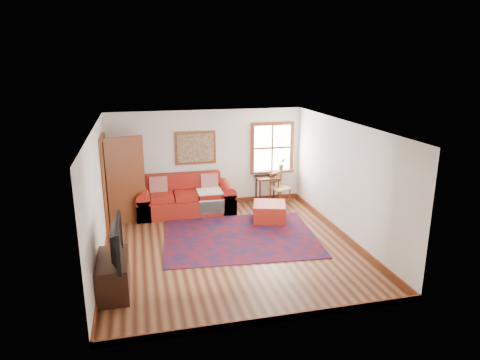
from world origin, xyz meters
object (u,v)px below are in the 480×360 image
object	(u,v)px
red_leather_sofa	(186,200)
red_ottoman	(269,212)
ladder_back_chair	(279,186)
media_cabinet	(114,275)
side_table	(267,181)

from	to	relation	value
red_leather_sofa	red_ottoman	bearing A→B (deg)	-29.29
ladder_back_chair	red_ottoman	bearing A→B (deg)	-118.81
red_ottoman	media_cabinet	xyz separation A→B (m)	(-3.47, -2.50, 0.09)
red_leather_sofa	ladder_back_chair	distance (m)	2.47
media_cabinet	red_ottoman	bearing A→B (deg)	35.79
red_leather_sofa	media_cabinet	xyz separation A→B (m)	(-1.60, -3.55, -0.01)
red_leather_sofa	red_ottoman	size ratio (longest dim) A/B	3.21
red_ottoman	media_cabinet	world-z (taller)	media_cabinet
red_ottoman	ladder_back_chair	distance (m)	1.25
side_table	ladder_back_chair	world-z (taller)	ladder_back_chair
red_ottoman	media_cabinet	distance (m)	4.28
red_ottoman	side_table	distance (m)	1.34
red_leather_sofa	side_table	bearing A→B (deg)	5.00
red_leather_sofa	ladder_back_chair	size ratio (longest dim) A/B	2.61
side_table	ladder_back_chair	xyz separation A→B (m)	(0.26, -0.18, -0.10)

